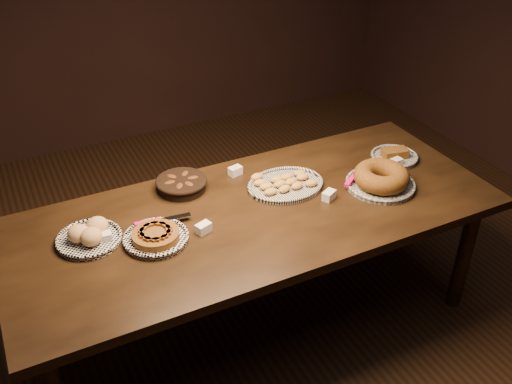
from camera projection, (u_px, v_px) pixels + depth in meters
name	position (u px, v px, depth m)	size (l,w,h in m)	color
ground	(257.00, 321.00, 3.18)	(5.00, 5.00, 0.00)	black
buffet_table	(257.00, 222.00, 2.81)	(2.40, 1.00, 0.75)	black
apple_tart_plate	(156.00, 236.00, 2.56)	(0.35, 0.30, 0.06)	white
madeleine_platter	(285.00, 184.00, 2.94)	(0.40, 0.33, 0.05)	black
bundt_cake_plate	(381.00, 179.00, 2.93)	(0.37, 0.39, 0.11)	black
croissant_basket	(182.00, 183.00, 2.91)	(0.27, 0.27, 0.07)	black
bread_roll_plate	(89.00, 235.00, 2.55)	(0.29, 0.29, 0.09)	white
loaf_plate	(394.00, 156.00, 3.19)	(0.26, 0.26, 0.06)	black
tent_cards	(260.00, 196.00, 2.83)	(1.67, 0.49, 0.04)	white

